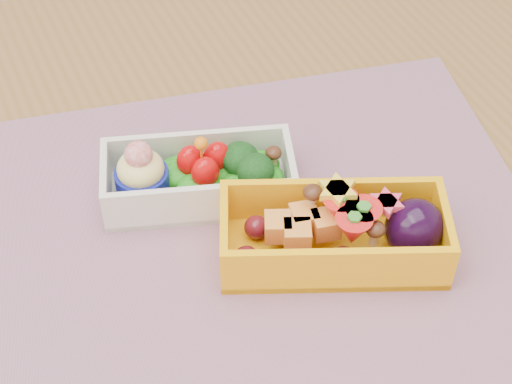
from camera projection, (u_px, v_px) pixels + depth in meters
name	position (u px, v px, depth m)	size (l,w,h in m)	color
table	(283.00, 288.00, 0.75)	(1.20, 0.80, 0.75)	brown
placemat	(250.00, 232.00, 0.66)	(0.46, 0.35, 0.00)	#9E6D81
bento_white	(198.00, 177.00, 0.67)	(0.17, 0.11, 0.06)	silver
bento_yellow	(339.00, 233.00, 0.63)	(0.19, 0.14, 0.06)	#FBAD0C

